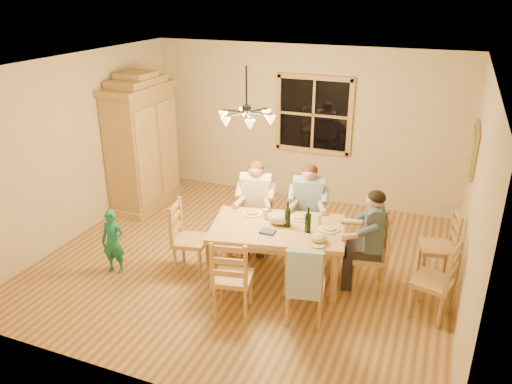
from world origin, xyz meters
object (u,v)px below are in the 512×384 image
at_px(dining_table, 278,234).
at_px(chair_near_right, 304,296).
at_px(chair_end_right, 368,266).
at_px(adult_slate_man, 372,228).
at_px(wine_bottle_b, 308,220).
at_px(chair_spare_front, 431,293).
at_px(adult_woman, 256,195).
at_px(child, 113,242).
at_px(chair_far_right, 307,232).
at_px(chair_near_left, 233,289).
at_px(adult_plaid_man, 309,198).
at_px(wine_bottle_a, 288,215).
at_px(chair_far_left, 256,228).
at_px(armoire, 143,146).
at_px(chandelier, 247,116).
at_px(chair_spare_back, 436,258).
at_px(chair_end_left, 191,250).

distance_m(dining_table, chair_near_right, 0.96).
height_order(chair_end_right, adult_slate_man, adult_slate_man).
height_order(wine_bottle_b, chair_spare_front, wine_bottle_b).
xyz_separation_m(adult_woman, child, (-1.51, -1.32, -0.40)).
xyz_separation_m(chair_far_right, chair_near_left, (-0.40, -1.70, 0.00)).
height_order(child, chair_spare_front, chair_spare_front).
bearing_deg(adult_plaid_man, chair_end_right, 136.64).
relative_size(chair_far_right, wine_bottle_a, 3.00).
relative_size(chair_far_right, child, 1.12).
height_order(chair_far_left, chair_near_right, same).
height_order(armoire, dining_table, armoire).
distance_m(dining_table, chair_far_right, 0.93).
height_order(adult_woman, adult_plaid_man, same).
height_order(chandelier, chair_near_right, chandelier).
distance_m(armoire, chair_spare_back, 4.98).
relative_size(chair_near_right, adult_woman, 1.13).
xyz_separation_m(armoire, chair_far_right, (3.11, -0.61, -0.75)).
xyz_separation_m(chair_far_right, wine_bottle_a, (-0.05, -0.79, 0.62)).
bearing_deg(child, chair_near_left, -14.66).
bearing_deg(chandelier, chair_near_left, -75.90).
xyz_separation_m(chandelier, chair_end_left, (-0.61, -0.50, -1.77)).
xyz_separation_m(adult_woman, wine_bottle_b, (0.96, -0.69, 0.08)).
height_order(chair_near_right, adult_plaid_man, adult_plaid_man).
bearing_deg(chair_near_right, adult_plaid_man, 93.37).
relative_size(chair_near_left, chair_spare_front, 1.00).
distance_m(chair_end_left, wine_bottle_b, 1.67).
distance_m(chair_end_right, child, 3.35).
bearing_deg(chair_far_left, chair_end_left, 46.74).
distance_m(adult_slate_man, chair_spare_back, 1.09).
xyz_separation_m(chair_near_left, adult_plaid_man, (0.40, 1.70, 0.54)).
distance_m(adult_woman, wine_bottle_a, 0.94).
bearing_deg(chair_far_right, chair_spare_back, 165.88).
bearing_deg(chair_end_left, chair_spare_back, 96.45).
relative_size(chair_end_right, adult_plaid_man, 1.13).
xyz_separation_m(chair_far_right, chair_near_right, (0.42, -1.53, 0.00)).
bearing_deg(dining_table, adult_plaid_man, 79.47).
height_order(chandelier, chair_near_left, chandelier).
relative_size(chandelier, chair_near_left, 0.78).
height_order(dining_table, adult_plaid_man, adult_plaid_man).
height_order(chair_far_left, wine_bottle_a, wine_bottle_a).
xyz_separation_m(armoire, adult_woman, (2.38, -0.77, -0.22)).
relative_size(dining_table, adult_plaid_man, 2.12).
xyz_separation_m(dining_table, chair_end_left, (-1.14, -0.24, -0.35)).
bearing_deg(chair_end_left, chair_near_right, 63.43).
distance_m(chair_near_right, adult_woman, 1.87).
xyz_separation_m(dining_table, wine_bottle_b, (0.39, -0.00, 0.27)).
distance_m(chair_end_left, adult_slate_man, 2.39).
bearing_deg(chair_far_left, armoire, -29.71).
distance_m(armoire, chair_near_right, 4.20).
relative_size(adult_woman, adult_plaid_man, 1.00).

